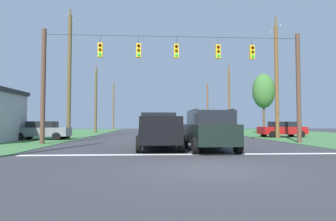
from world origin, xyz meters
name	(u,v)px	position (x,y,z in m)	size (l,w,h in m)	color
ground_plane	(209,169)	(0.00, 0.00, 0.00)	(120.00, 120.00, 0.00)	#333338
stop_bar_stripe	(191,154)	(0.00, 3.96, 0.00)	(14.93, 0.45, 0.01)	white
lane_dash_0	(178,144)	(0.00, 9.96, 0.00)	(0.15, 2.50, 0.01)	white
lane_dash_1	(171,138)	(0.00, 17.25, 0.00)	(0.15, 2.50, 0.01)	white
lane_dash_2	(166,134)	(0.00, 25.77, 0.00)	(0.15, 2.50, 0.01)	white
lane_dash_3	(164,133)	(0.00, 31.34, 0.00)	(0.15, 2.50, 0.01)	white
overhead_signal_span	(175,79)	(-0.16, 10.49, 4.39)	(17.68, 0.31, 7.67)	brown
pickup_truck	(158,131)	(-1.37, 6.71, 0.97)	(2.39, 5.45, 1.95)	black
suv_black	(209,130)	(1.14, 5.55, 1.06)	(2.29, 4.84, 2.05)	black
distant_car_crossing_white	(223,129)	(5.58, 20.16, 0.79)	(2.13, 4.36, 1.52)	silver
distant_car_oncoming	(42,130)	(-10.67, 15.17, 0.79)	(4.30, 2.03, 1.52)	slate
distant_car_far_parked	(282,129)	(10.82, 18.08, 0.79)	(4.39, 2.20, 1.52)	maroon
utility_pole_mid_right	(277,80)	(9.50, 16.16, 5.25)	(0.34, 1.99, 11.01)	brown
utility_pole_far_right	(229,99)	(9.45, 31.68, 4.77)	(0.32, 1.96, 10.01)	brown
utility_pole_near_left	(208,107)	(9.47, 47.63, 4.66)	(0.31, 1.70, 9.65)	brown
utility_pole_far_left	(69,75)	(-8.94, 16.47, 5.58)	(0.34, 1.58, 11.46)	brown
utility_pole_distant_right	(96,100)	(-9.45, 30.95, 4.59)	(0.33, 1.98, 9.36)	brown
utility_pole_distant_left	(114,105)	(-9.29, 47.97, 4.86)	(0.26, 1.78, 9.71)	brown
tree_roadside_right	(264,91)	(12.62, 26.88, 5.48)	(2.82, 2.82, 7.74)	brown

